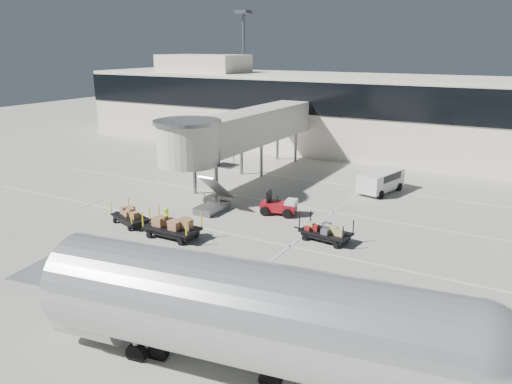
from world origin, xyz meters
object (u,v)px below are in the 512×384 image
at_px(suitcase_cart, 327,233).
at_px(minivan, 382,180).
at_px(box_cart_far, 131,217).
at_px(aircraft, 271,319).
at_px(box_cart_near, 170,227).
at_px(belt_loader, 212,141).
at_px(baggage_tug, 280,206).
at_px(ground_worker, 166,222).

bearing_deg(suitcase_cart, minivan, 97.31).
bearing_deg(box_cart_far, suitcase_cart, 34.79).
distance_m(minivan, aircraft, 25.13).
bearing_deg(aircraft, box_cart_far, 139.29).
bearing_deg(aircraft, box_cart_near, 133.42).
distance_m(suitcase_cart, box_cart_far, 12.45).
xyz_separation_m(minivan, belt_loader, (-21.65, 8.30, -0.32)).
distance_m(baggage_tug, suitcase_cart, 5.51).
distance_m(box_cart_near, belt_loader, 27.47).
relative_size(suitcase_cart, box_cart_far, 1.06).
height_order(suitcase_cart, aircraft, aircraft).
distance_m(suitcase_cart, belt_loader, 29.60).
xyz_separation_m(ground_worker, minivan, (8.67, 15.58, 0.15)).
bearing_deg(box_cart_near, box_cart_far, 172.23).
height_order(baggage_tug, aircraft, aircraft).
relative_size(belt_loader, aircraft, 0.22).
height_order(box_cart_far, aircraft, aircraft).
xyz_separation_m(suitcase_cart, aircraft, (3.18, -13.09, 2.04)).
relative_size(box_cart_far, minivan, 0.75).
bearing_deg(aircraft, suitcase_cart, 95.36).
height_order(belt_loader, aircraft, aircraft).
bearing_deg(baggage_tug, suitcase_cart, -43.19).
bearing_deg(box_cart_near, baggage_tug, 60.86).
bearing_deg(box_cart_far, minivan, 70.73).
bearing_deg(ground_worker, suitcase_cart, 25.69).
relative_size(box_cart_near, box_cart_far, 1.18).
bearing_deg(aircraft, ground_worker, 133.87).
bearing_deg(minivan, baggage_tug, -103.67).
distance_m(minivan, belt_loader, 23.19).
relative_size(box_cart_near, minivan, 0.88).
xyz_separation_m(box_cart_far, belt_loader, (-9.80, 23.56, 0.15)).
relative_size(minivan, aircraft, 0.26).
relative_size(baggage_tug, box_cart_near, 0.62).
bearing_deg(box_cart_near, suitcase_cart, 24.62).
xyz_separation_m(baggage_tug, minivan, (4.50, 8.75, 0.42)).
bearing_deg(baggage_tug, aircraft, -74.07).
bearing_deg(minivan, box_cart_far, -114.28).
height_order(ground_worker, aircraft, aircraft).
bearing_deg(ground_worker, minivan, 63.17).
distance_m(box_cart_near, ground_worker, 0.44).
relative_size(suitcase_cart, aircraft, 0.21).
bearing_deg(belt_loader, aircraft, -75.21).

